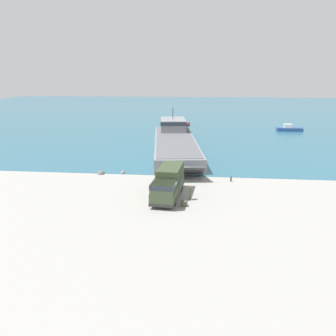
{
  "coord_description": "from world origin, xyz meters",
  "views": [
    {
      "loc": [
        2.52,
        -39.19,
        13.41
      ],
      "look_at": [
        -1.56,
        1.42,
        1.94
      ],
      "focal_mm": 35.0,
      "sensor_mm": 36.0,
      "label": 1
    }
  ],
  "objects_px": {
    "military_truck": "(168,183)",
    "soldier_on_ramp": "(190,191)",
    "moored_boat_b": "(289,129)",
    "mooring_bollard": "(231,179)",
    "landing_craft": "(175,140)",
    "moored_boat_a": "(181,125)",
    "cargo_crate": "(184,203)"
  },
  "relations": [
    {
      "from": "landing_craft",
      "to": "moored_boat_b",
      "type": "height_order",
      "value": "landing_craft"
    },
    {
      "from": "moored_boat_a",
      "to": "cargo_crate",
      "type": "xyz_separation_m",
      "value": [
        3.84,
        -56.74,
        -0.3
      ]
    },
    {
      "from": "soldier_on_ramp",
      "to": "moored_boat_b",
      "type": "distance_m",
      "value": 55.54
    },
    {
      "from": "soldier_on_ramp",
      "to": "mooring_bollard",
      "type": "relative_size",
      "value": 2.5
    },
    {
      "from": "moored_boat_b",
      "to": "mooring_bollard",
      "type": "height_order",
      "value": "moored_boat_b"
    },
    {
      "from": "military_truck",
      "to": "moored_boat_b",
      "type": "relative_size",
      "value": 1.33
    },
    {
      "from": "landing_craft",
      "to": "military_truck",
      "type": "distance_m",
      "value": 26.29
    },
    {
      "from": "landing_craft",
      "to": "moored_boat_a",
      "type": "xyz_separation_m",
      "value": [
        -0.5,
        27.88,
        -1.08
      ]
    },
    {
      "from": "landing_craft",
      "to": "mooring_bollard",
      "type": "relative_size",
      "value": 50.43
    },
    {
      "from": "moored_boat_b",
      "to": "military_truck",
      "type": "bearing_deg",
      "value": -27.32
    },
    {
      "from": "moored_boat_a",
      "to": "mooring_bollard",
      "type": "distance_m",
      "value": 48.55
    },
    {
      "from": "military_truck",
      "to": "moored_boat_b",
      "type": "height_order",
      "value": "military_truck"
    },
    {
      "from": "military_truck",
      "to": "soldier_on_ramp",
      "type": "xyz_separation_m",
      "value": [
        2.53,
        -0.7,
        -0.7
      ]
    },
    {
      "from": "landing_craft",
      "to": "moored_boat_a",
      "type": "distance_m",
      "value": 27.9
    },
    {
      "from": "soldier_on_ramp",
      "to": "mooring_bollard",
      "type": "distance_m",
      "value": 8.9
    },
    {
      "from": "soldier_on_ramp",
      "to": "moored_boat_a",
      "type": "relative_size",
      "value": 0.21
    },
    {
      "from": "mooring_bollard",
      "to": "moored_boat_a",
      "type": "bearing_deg",
      "value": 101.39
    },
    {
      "from": "military_truck",
      "to": "moored_boat_a",
      "type": "xyz_separation_m",
      "value": [
        -1.9,
        54.13,
        -1.13
      ]
    },
    {
      "from": "cargo_crate",
      "to": "moored_boat_b",
      "type": "bearing_deg",
      "value": 65.48
    },
    {
      "from": "military_truck",
      "to": "mooring_bollard",
      "type": "xyz_separation_m",
      "value": [
        7.68,
        6.54,
        -1.32
      ]
    },
    {
      "from": "landing_craft",
      "to": "military_truck",
      "type": "relative_size",
      "value": 4.21
    },
    {
      "from": "soldier_on_ramp",
      "to": "cargo_crate",
      "type": "distance_m",
      "value": 2.13
    },
    {
      "from": "moored_boat_b",
      "to": "mooring_bollard",
      "type": "bearing_deg",
      "value": -22.66
    },
    {
      "from": "military_truck",
      "to": "mooring_bollard",
      "type": "bearing_deg",
      "value": 135.21
    },
    {
      "from": "landing_craft",
      "to": "soldier_on_ramp",
      "type": "relative_size",
      "value": 20.21
    },
    {
      "from": "military_truck",
      "to": "cargo_crate",
      "type": "distance_m",
      "value": 3.55
    },
    {
      "from": "soldier_on_ramp",
      "to": "moored_boat_a",
      "type": "distance_m",
      "value": 55.01
    },
    {
      "from": "moored_boat_a",
      "to": "soldier_on_ramp",
      "type": "bearing_deg",
      "value": -70.15
    },
    {
      "from": "military_truck",
      "to": "cargo_crate",
      "type": "xyz_separation_m",
      "value": [
        1.94,
        -2.61,
        -1.43
      ]
    },
    {
      "from": "moored_boat_a",
      "to": "moored_boat_b",
      "type": "relative_size",
      "value": 1.31
    },
    {
      "from": "cargo_crate",
      "to": "military_truck",
      "type": "bearing_deg",
      "value": 126.6
    },
    {
      "from": "soldier_on_ramp",
      "to": "cargo_crate",
      "type": "relative_size",
      "value": 2.61
    }
  ]
}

